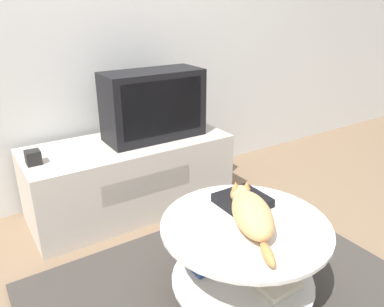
# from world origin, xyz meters

# --- Properties ---
(wall_back) EXTENTS (8.00, 0.05, 2.60)m
(wall_back) POSITION_xyz_m (0.00, 1.55, 1.30)
(wall_back) COLOR silver
(wall_back) RESTS_ON ground_plane
(tv_stand) EXTENTS (1.34, 0.57, 0.49)m
(tv_stand) POSITION_xyz_m (-0.02, 1.18, 0.25)
(tv_stand) COLOR beige
(tv_stand) RESTS_ON ground_plane
(tv) EXTENTS (0.66, 0.29, 0.45)m
(tv) POSITION_xyz_m (0.18, 1.17, 0.72)
(tv) COLOR black
(tv) RESTS_ON tv_stand
(speaker) EXTENTS (0.08, 0.08, 0.08)m
(speaker) POSITION_xyz_m (-0.61, 1.14, 0.53)
(speaker) COLOR black
(speaker) RESTS_ON tv_stand
(coffee_table) EXTENTS (0.76, 0.76, 0.42)m
(coffee_table) POSITION_xyz_m (0.05, 0.06, 0.29)
(coffee_table) COLOR #B2B2B7
(coffee_table) RESTS_ON rug
(dvd_box) EXTENTS (0.22, 0.22, 0.04)m
(dvd_box) POSITION_xyz_m (0.14, 0.21, 0.46)
(dvd_box) COLOR black
(dvd_box) RESTS_ON coffee_table
(cat) EXTENTS (0.30, 0.51, 0.14)m
(cat) POSITION_xyz_m (0.05, 0.04, 0.51)
(cat) COLOR tan
(cat) RESTS_ON coffee_table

